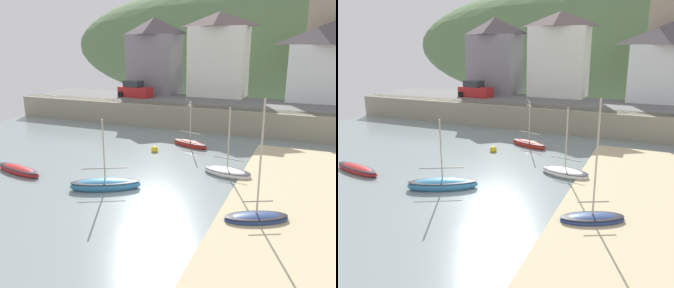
% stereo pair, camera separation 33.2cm
% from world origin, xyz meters
% --- Properties ---
extents(quay_seawall, '(48.00, 9.40, 2.40)m').
position_xyz_m(quay_seawall, '(0.00, 17.50, 1.36)').
color(quay_seawall, gray).
rests_on(quay_seawall, ground).
extents(hillside_backdrop, '(80.00, 44.00, 23.83)m').
position_xyz_m(hillside_backdrop, '(-0.49, 55.20, 8.34)').
color(hillside_backdrop, '#557449').
rests_on(hillside_backdrop, ground).
extents(waterfront_building_left, '(6.45, 4.96, 9.44)m').
position_xyz_m(waterfront_building_left, '(-10.48, 25.20, 7.21)').
color(waterfront_building_left, gray).
rests_on(waterfront_building_left, ground).
extents(waterfront_building_centre, '(7.05, 4.36, 9.88)m').
position_xyz_m(waterfront_building_centre, '(-2.00, 25.20, 7.43)').
color(waterfront_building_centre, white).
rests_on(waterfront_building_centre, ground).
extents(waterfront_building_right, '(8.82, 4.56, 8.58)m').
position_xyz_m(waterfront_building_right, '(10.39, 25.20, 6.78)').
color(waterfront_building_right, white).
rests_on(waterfront_building_right, ground).
extents(church_with_spire, '(3.00, 3.00, 15.58)m').
position_xyz_m(church_with_spire, '(8.91, 29.20, 10.42)').
color(church_with_spire, gray).
rests_on(church_with_spire, ground).
extents(sailboat_tall_mast, '(4.39, 3.10, 4.53)m').
position_xyz_m(sailboat_tall_mast, '(-2.23, -0.31, 0.28)').
color(sailboat_tall_mast, teal).
rests_on(sailboat_tall_mast, ground).
extents(fishing_boat_green, '(3.59, 2.03, 4.77)m').
position_xyz_m(fishing_boat_green, '(4.09, 4.88, 0.23)').
color(fishing_boat_green, white).
rests_on(fishing_boat_green, ground).
extents(dinghy_open_wooden, '(3.58, 1.97, 4.12)m').
position_xyz_m(dinghy_open_wooden, '(-0.48, 10.50, 0.25)').
color(dinghy_open_wooden, '#A9231A').
rests_on(dinghy_open_wooden, ground).
extents(sailboat_far_left, '(4.35, 1.80, 0.62)m').
position_xyz_m(sailboat_far_left, '(-9.30, -0.16, 0.20)').
color(sailboat_far_left, '#A62121').
rests_on(sailboat_far_left, ground).
extents(motorboat_with_cabin, '(3.43, 2.48, 6.31)m').
position_xyz_m(motorboat_with_cabin, '(6.94, -1.05, 0.25)').
color(motorboat_with_cabin, navy).
rests_on(motorboat_with_cabin, ground).
extents(parked_car_near_slipway, '(4.27, 2.16, 1.95)m').
position_xyz_m(parked_car_near_slipway, '(-11.09, 20.70, 3.20)').
color(parked_car_near_slipway, '#B31E1F').
rests_on(parked_car_near_slipway, ground).
extents(mooring_buoy, '(0.57, 0.57, 0.57)m').
position_xyz_m(mooring_buoy, '(-2.70, 7.95, 0.17)').
color(mooring_buoy, yellow).
rests_on(mooring_buoy, ground).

